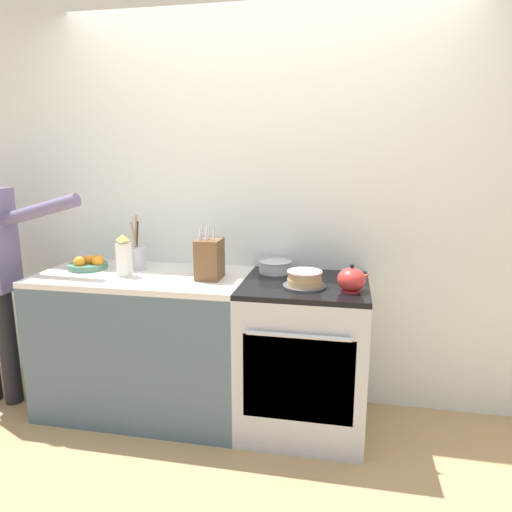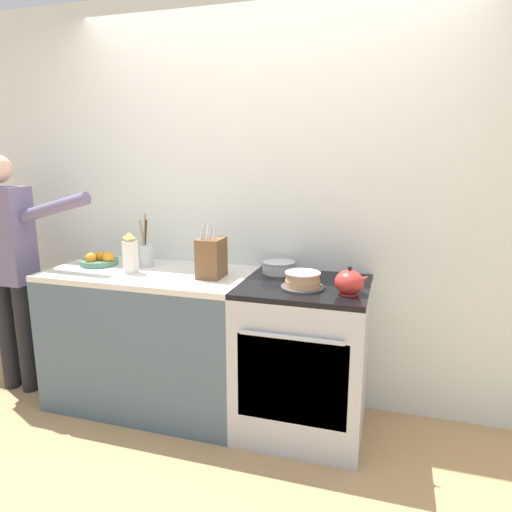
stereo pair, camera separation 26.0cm
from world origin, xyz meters
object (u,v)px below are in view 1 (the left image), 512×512
object	(u,v)px
layer_cake	(304,279)
milk_carton	(124,256)
stove_range	(303,355)
fruit_bowl	(88,264)
knife_block	(209,259)
tea_kettle	(352,280)
utensil_crock	(138,256)
mixing_bowl	(275,266)

from	to	relation	value
layer_cake	milk_carton	world-z (taller)	milk_carton
stove_range	fruit_bowl	world-z (taller)	fruit_bowl
knife_block	milk_carton	distance (m)	0.52
tea_kettle	knife_block	bearing A→B (deg)	172.55
stove_range	fruit_bowl	bearing A→B (deg)	177.80
layer_cake	utensil_crock	bearing A→B (deg)	169.39
layer_cake	utensil_crock	world-z (taller)	utensil_crock
knife_block	utensil_crock	bearing A→B (deg)	165.60
stove_range	mixing_bowl	world-z (taller)	mixing_bowl
layer_cake	mixing_bowl	bearing A→B (deg)	126.41
knife_block	fruit_bowl	xyz separation A→B (m)	(-0.83, 0.07, -0.09)
stove_range	utensil_crock	size ratio (longest dim) A/B	2.60
stove_range	knife_block	xyz separation A→B (m)	(-0.56, -0.02, 0.57)
mixing_bowl	fruit_bowl	world-z (taller)	fruit_bowl
tea_kettle	milk_carton	size ratio (longest dim) A/B	0.73
stove_range	milk_carton	size ratio (longest dim) A/B	3.54
fruit_bowl	knife_block	bearing A→B (deg)	-4.87
stove_range	fruit_bowl	xyz separation A→B (m)	(-1.39, 0.05, 0.48)
layer_cake	knife_block	bearing A→B (deg)	172.94
utensil_crock	milk_carton	size ratio (longest dim) A/B	1.36
milk_carton	knife_block	bearing A→B (deg)	5.00
layer_cake	stove_range	bearing A→B (deg)	92.13
mixing_bowl	milk_carton	xyz separation A→B (m)	(-0.88, -0.26, 0.08)
layer_cake	mixing_bowl	xyz separation A→B (m)	(-0.21, 0.28, -0.00)
layer_cake	milk_carton	bearing A→B (deg)	178.70
utensil_crock	milk_carton	xyz separation A→B (m)	(-0.00, -0.18, 0.04)
knife_block	fruit_bowl	size ratio (longest dim) A/B	1.32
fruit_bowl	milk_carton	world-z (taller)	milk_carton
mixing_bowl	knife_block	bearing A→B (deg)	-149.29
mixing_bowl	milk_carton	size ratio (longest dim) A/B	0.83
fruit_bowl	utensil_crock	bearing A→B (deg)	11.14
stove_range	milk_carton	bearing A→B (deg)	-176.69
stove_range	knife_block	size ratio (longest dim) A/B	2.73
tea_kettle	fruit_bowl	bearing A→B (deg)	173.85
stove_range	utensil_crock	xyz separation A→B (m)	(-1.08, 0.12, 0.53)
stove_range	utensil_crock	world-z (taller)	utensil_crock
tea_kettle	fruit_bowl	distance (m)	1.66
tea_kettle	mixing_bowl	size ratio (longest dim) A/B	0.88
milk_carton	fruit_bowl	bearing A→B (deg)	159.51
knife_block	fruit_bowl	distance (m)	0.84
layer_cake	fruit_bowl	size ratio (longest dim) A/B	0.96
milk_carton	layer_cake	bearing A→B (deg)	-1.30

